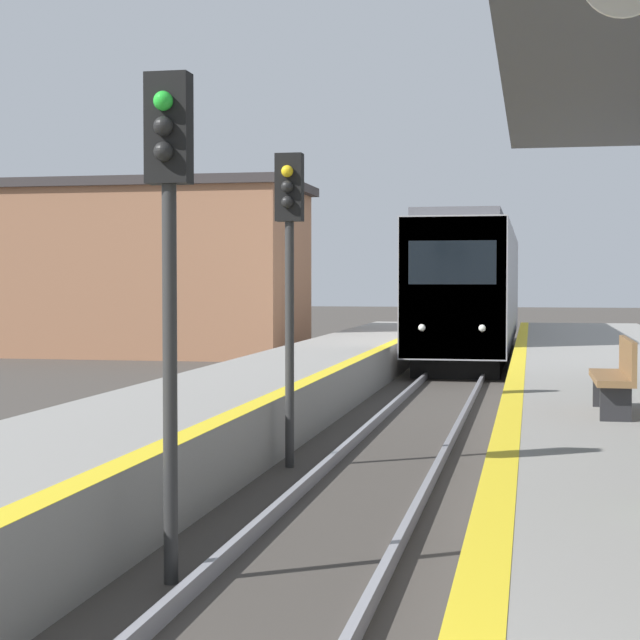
% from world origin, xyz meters
% --- Properties ---
extents(train, '(2.66, 19.75, 4.34)m').
position_xyz_m(train, '(0.00, 33.87, 2.21)').
color(train, black).
rests_on(train, ground).
extents(signal_near, '(0.36, 0.31, 4.19)m').
position_xyz_m(signal_near, '(-1.00, 6.28, 2.94)').
color(signal_near, '#2D2D2D').
rests_on(signal_near, ground).
extents(signal_mid, '(0.36, 0.31, 4.19)m').
position_xyz_m(signal_mid, '(-1.26, 11.83, 2.94)').
color(signal_mid, '#2D2D2D').
rests_on(signal_mid, ground).
extents(bench, '(0.44, 1.81, 0.92)m').
position_xyz_m(bench, '(2.93, 11.37, 1.37)').
color(bench, brown).
rests_on(bench, platform_right).
extents(station_building, '(10.84, 6.06, 5.78)m').
position_xyz_m(station_building, '(-10.98, 32.45, 2.91)').
color(station_building, '#9E6B4C').
rests_on(station_building, ground).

